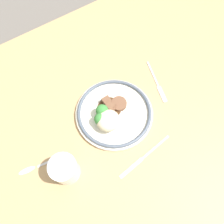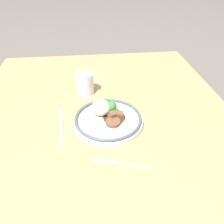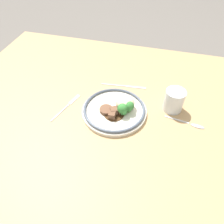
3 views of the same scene
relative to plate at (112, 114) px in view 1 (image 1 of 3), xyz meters
The scene contains 7 objects.
ground_plane 0.08m from the plate, 152.00° to the left, with size 8.00×8.00×0.00m, color #5B5651.
dining_table 0.06m from the plate, 152.00° to the left, with size 1.49×1.13×0.04m.
plate is the anchor object (origin of this frame).
juice_glass 0.25m from the plate, 20.02° to the left, with size 0.08×0.08×0.10m.
fork 0.22m from the plate, behind, with size 0.07×0.19×0.00m.
knife 0.19m from the plate, 90.28° to the left, with size 0.22×0.03×0.00m.
spoon 0.32m from the plate, ahead, with size 0.17×0.04×0.01m.
Camera 1 is at (0.22, 0.24, 0.77)m, focal length 35.00 mm.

